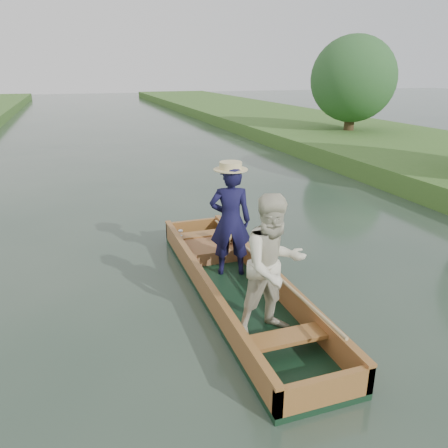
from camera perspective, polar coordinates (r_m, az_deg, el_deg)
name	(u,v)px	position (r m, az deg, el deg)	size (l,w,h in m)	color
ground	(237,296)	(6.65, 1.70, -9.39)	(120.00, 120.00, 0.00)	#283D30
trees_far	(431,85)	(16.80, 25.38, 16.10)	(4.64, 13.44, 4.68)	#47331E
punt	(246,261)	(6.18, 2.89, -4.79)	(1.12, 5.00, 1.89)	black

